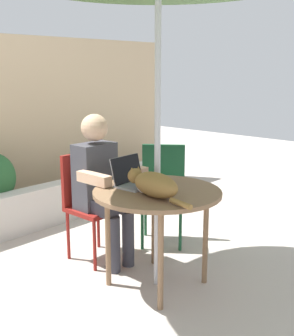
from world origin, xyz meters
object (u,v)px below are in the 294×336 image
patio_table (157,199)px  laptop (132,177)px  person_seated (101,181)px  cat (153,184)px  chair_occupied (89,197)px  chair_empty (163,185)px

patio_table → laptop: 0.27m
patio_table → person_seated: 0.61m
person_seated → patio_table: bearing=-90.0°
laptop → patio_table: bearing=-85.7°
patio_table → cat: (-0.13, -0.08, 0.15)m
laptop → cat: laptop is taller
person_seated → chair_occupied: bearing=90.0°
person_seated → chair_empty: bearing=-5.3°
chair_occupied → cat: (-0.13, -0.84, 0.29)m
chair_empty → cat: size_ratio=1.40×
chair_empty → patio_table: bearing=-142.4°
chair_empty → person_seated: person_seated is taller
chair_empty → person_seated: size_ratio=0.73×
chair_occupied → cat: size_ratio=1.40×
patio_table → laptop: size_ratio=2.99×
patio_table → person_seated: (0.00, 0.61, 0.03)m
chair_empty → person_seated: (-0.71, 0.07, 0.17)m
laptop → cat: 0.33m
chair_empty → cat: bearing=-143.4°
person_seated → laptop: size_ratio=3.96×
patio_table → chair_empty: chair_empty is taller
laptop → chair_occupied: bearing=88.0°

